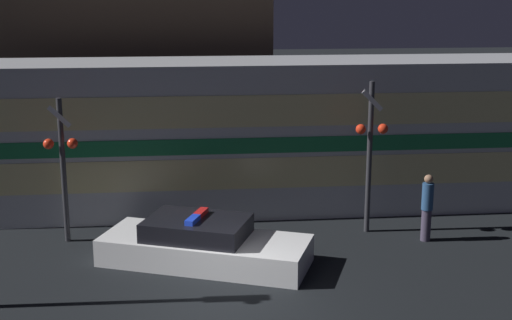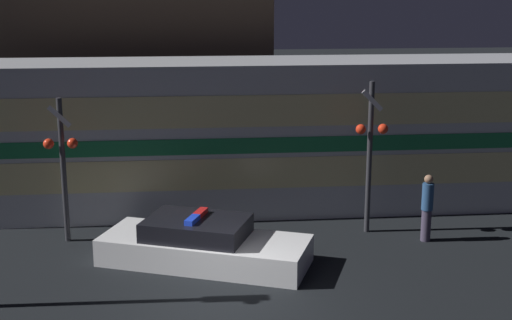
# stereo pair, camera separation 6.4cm
# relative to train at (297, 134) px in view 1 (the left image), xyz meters

# --- Properties ---
(ground_plane) EXTENTS (120.00, 120.00, 0.00)m
(ground_plane) POSITION_rel_train_xyz_m (-2.68, -6.77, -2.19)
(ground_plane) COLOR black
(train) EXTENTS (18.02, 2.88, 4.38)m
(train) POSITION_rel_train_xyz_m (0.00, 0.00, 0.00)
(train) COLOR #B7BABF
(train) RESTS_ON ground_plane
(police_car) EXTENTS (5.26, 3.52, 1.22)m
(police_car) POSITION_rel_train_xyz_m (-2.93, -4.39, -1.74)
(police_car) COLOR silver
(police_car) RESTS_ON ground_plane
(pedestrian) EXTENTS (0.30, 0.30, 1.77)m
(pedestrian) POSITION_rel_train_xyz_m (2.87, -3.42, -1.28)
(pedestrian) COLOR #3F384C
(pedestrian) RESTS_ON ground_plane
(crossing_signal_near) EXTENTS (0.86, 0.35, 4.08)m
(crossing_signal_near) POSITION_rel_train_xyz_m (1.53, -2.62, 0.14)
(crossing_signal_near) COLOR #2D2D33
(crossing_signal_near) RESTS_ON ground_plane
(crossing_signal_far) EXTENTS (0.86, 0.35, 3.76)m
(crossing_signal_far) POSITION_rel_train_xyz_m (-6.40, -2.56, -0.03)
(crossing_signal_far) COLOR #2D2D33
(crossing_signal_far) RESTS_ON ground_plane
(building_left) EXTENTS (10.15, 6.39, 7.61)m
(building_left) POSITION_rel_train_xyz_m (-5.34, 6.80, 1.62)
(building_left) COLOR brown
(building_left) RESTS_ON ground_plane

